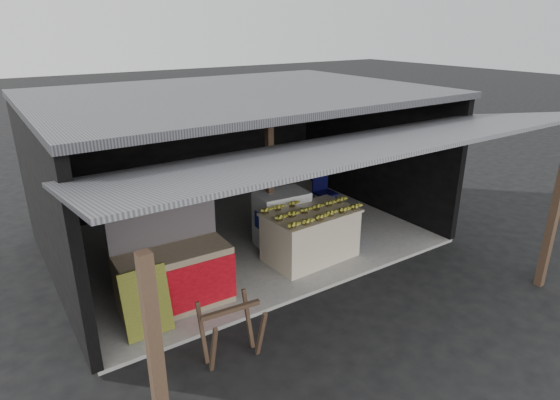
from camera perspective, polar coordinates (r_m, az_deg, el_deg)
ground at (r=7.90m, az=4.55°, el=-11.25°), size 80.00×80.00×0.00m
concrete_slab at (r=9.72m, az=-4.61°, el=-4.61°), size 7.00×5.00×0.06m
shophouse at (r=9.31m, az=-5.94°, el=7.71°), size 7.40×7.29×3.02m
banana_table at (r=8.66m, az=3.72°, el=-4.25°), size 1.72×1.11×0.93m
banana_pile at (r=8.44m, az=3.81°, el=-0.84°), size 1.60×1.00×0.18m
white_crate at (r=9.14m, az=0.20°, el=-2.29°), size 1.03×0.74×1.09m
neighbor_stall at (r=7.37m, az=-12.74°, el=-9.04°), size 1.70×0.81×1.74m
green_signboard at (r=6.87m, az=-15.96°, el=-11.96°), size 0.66×0.25×0.98m
sawhorse at (r=6.28m, az=-5.95°, el=-15.19°), size 0.81×0.76×0.80m
water_barrel at (r=9.42m, az=8.27°, el=-3.84°), size 0.32×0.32×0.47m
plastic_chair at (r=10.84m, az=5.22°, el=1.41°), size 0.45×0.45×0.93m
magenta_rug at (r=10.40m, az=4.55°, el=-2.64°), size 1.54×1.06×0.01m
picture_frames at (r=11.12m, az=-11.82°, el=8.61°), size 1.62×0.04×0.46m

